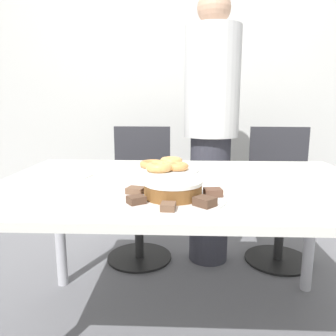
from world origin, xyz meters
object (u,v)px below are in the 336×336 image
(office_chair_left, at_px, (140,197))
(napkin, at_px, (77,176))
(plate_donuts, at_px, (165,169))
(plate_cake, at_px, (173,198))
(person_standing, at_px, (211,127))
(office_chair_right, at_px, (280,198))
(frosted_cake, at_px, (173,189))

(office_chair_left, bearing_deg, napkin, -100.70)
(plate_donuts, bearing_deg, office_chair_left, 107.91)
(plate_cake, distance_m, napkin, 0.54)
(person_standing, bearing_deg, office_chair_right, 4.88)
(office_chair_right, bearing_deg, frosted_cake, -116.98)
(office_chair_right, xyz_separation_m, plate_cake, (-0.70, -1.11, 0.32))
(office_chair_left, bearing_deg, plate_cake, -75.43)
(person_standing, height_order, office_chair_left, person_standing)
(plate_cake, height_order, frosted_cake, frosted_cake)
(person_standing, bearing_deg, frosted_cake, -101.45)
(person_standing, xyz_separation_m, office_chair_left, (-0.47, 0.04, -0.48))
(plate_cake, distance_m, frosted_cake, 0.03)
(office_chair_left, relative_size, plate_donuts, 2.73)
(person_standing, relative_size, office_chair_left, 1.92)
(office_chair_left, relative_size, napkin, 7.05)
(plate_cake, bearing_deg, napkin, 142.42)
(plate_cake, height_order, plate_donuts, same)
(office_chair_left, height_order, office_chair_right, same)
(office_chair_left, height_order, plate_donuts, office_chair_left)
(frosted_cake, xyz_separation_m, napkin, (-0.43, 0.33, -0.04))
(office_chair_left, bearing_deg, frosted_cake, -75.43)
(person_standing, relative_size, napkin, 13.54)
(person_standing, height_order, plate_cake, person_standing)
(person_standing, height_order, office_chair_right, person_standing)
(plate_donuts, xyz_separation_m, frosted_cake, (0.05, -0.48, 0.03))
(plate_cake, xyz_separation_m, frosted_cake, (0.00, 0.00, 0.03))
(person_standing, distance_m, plate_cake, 1.10)
(person_standing, xyz_separation_m, frosted_cake, (-0.22, -1.07, -0.13))
(office_chair_left, relative_size, plate_cake, 2.56)
(office_chair_left, relative_size, office_chair_right, 1.00)
(office_chair_left, height_order, plate_cake, office_chair_left)
(office_chair_right, relative_size, plate_cake, 2.56)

